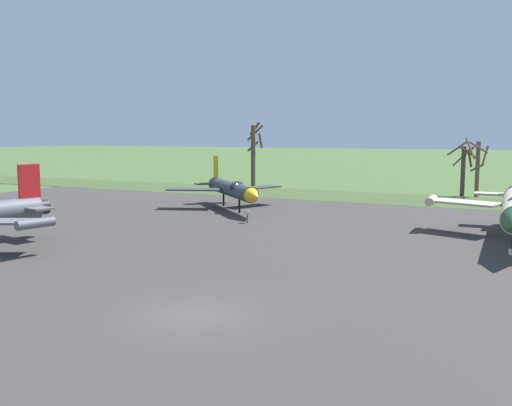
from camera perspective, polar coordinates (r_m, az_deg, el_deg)
ground_plane at (r=23.25m, az=-6.24°, el=-11.28°), size 600.00×600.00×0.00m
asphalt_apron at (r=36.24m, az=6.73°, el=-4.66°), size 97.49×49.67×0.05m
grass_verge_strip at (r=65.76m, az=15.99°, el=0.29°), size 157.49×12.00×0.06m
jet_fighter_rear_center at (r=54.60m, az=-2.45°, el=1.45°), size 12.70×12.60×5.15m
info_placard_rear_center at (r=46.37m, az=-0.90°, el=-1.23°), size 0.63×0.31×1.11m
bare_tree_far_left at (r=79.11m, az=-0.22°, el=5.19°), size 2.92×2.31×9.22m
bare_tree_left_of_center at (r=71.22m, az=20.32°, el=3.44°), size 3.54×3.57×6.67m
bare_tree_center at (r=71.29m, az=21.55°, el=3.62°), size 3.10×3.43×7.00m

